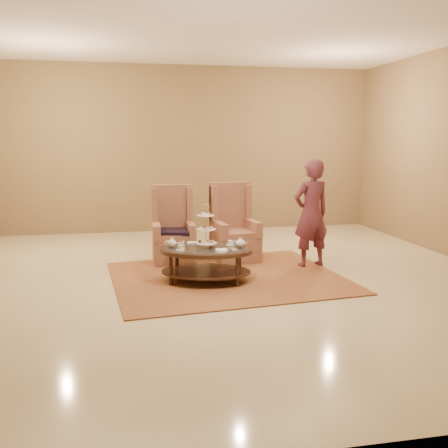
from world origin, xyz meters
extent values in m
plane|color=beige|center=(0.00, 0.00, 0.00)|extent=(8.00, 8.00, 0.00)
cube|color=silver|center=(0.00, 0.00, 0.00)|extent=(8.00, 8.00, 0.02)
cube|color=olive|center=(0.00, 4.00, 1.75)|extent=(8.00, 0.04, 3.50)
cube|color=#A46C3A|center=(0.05, 0.06, 0.01)|extent=(3.45, 2.97, 0.02)
cylinder|color=black|center=(-0.78, -0.18, 0.21)|extent=(0.07, 0.07, 0.43)
cylinder|color=black|center=(0.09, -0.43, 0.21)|extent=(0.07, 0.07, 0.43)
cylinder|color=black|center=(-0.65, 0.27, 0.21)|extent=(0.07, 0.07, 0.43)
cylinder|color=black|center=(0.22, 0.03, 0.21)|extent=(0.07, 0.07, 0.43)
cylinder|color=silver|center=(-0.28, -0.08, 0.76)|extent=(0.01, 0.01, 0.54)
torus|color=silver|center=(-0.28, -0.08, 1.03)|extent=(0.13, 0.05, 0.14)
cylinder|color=silver|center=(-0.28, -0.08, 0.55)|extent=(0.37, 0.37, 0.01)
cylinder|color=silver|center=(-0.28, -0.08, 0.75)|extent=(0.33, 0.33, 0.01)
cylinder|color=silver|center=(-0.28, -0.08, 0.94)|extent=(0.29, 0.29, 0.01)
cylinder|color=#C56570|center=(-0.20, -0.10, 0.58)|extent=(0.05, 0.05, 0.03)
cylinder|color=tan|center=(-0.26, 0.00, 0.58)|extent=(0.05, 0.05, 0.03)
cylinder|color=brown|center=(-0.36, -0.05, 0.58)|extent=(0.05, 0.05, 0.03)
cylinder|color=silver|center=(-0.31, -0.16, 0.58)|extent=(0.05, 0.05, 0.03)
ellipsoid|color=tan|center=(-0.21, -0.08, 0.77)|extent=(0.06, 0.06, 0.03)
ellipsoid|color=brown|center=(-0.29, 0.00, 0.77)|extent=(0.06, 0.06, 0.03)
ellipsoid|color=silver|center=(-0.36, -0.08, 0.77)|extent=(0.06, 0.06, 0.03)
ellipsoid|color=#C56570|center=(-0.28, -0.15, 0.77)|extent=(0.06, 0.06, 0.03)
cube|color=brown|center=(-0.22, -0.06, 0.96)|extent=(0.06, 0.04, 0.02)
cube|color=silver|center=(-0.30, -0.02, 0.96)|extent=(0.06, 0.04, 0.02)
cube|color=#C56570|center=(-0.34, -0.10, 0.96)|extent=(0.06, 0.04, 0.02)
cube|color=tan|center=(-0.26, -0.14, 0.96)|extent=(0.06, 0.04, 0.02)
ellipsoid|color=silver|center=(-0.74, 0.03, 0.55)|extent=(0.16, 0.16, 0.10)
cylinder|color=silver|center=(-0.74, 0.03, 0.60)|extent=(0.07, 0.07, 0.01)
sphere|color=silver|center=(-0.74, 0.03, 0.62)|extent=(0.03, 0.03, 0.02)
cone|color=silver|center=(-0.67, 0.01, 0.55)|extent=(0.08, 0.05, 0.06)
torus|color=silver|center=(-0.81, 0.05, 0.55)|extent=(0.07, 0.03, 0.07)
ellipsoid|color=silver|center=(0.19, -0.15, 0.55)|extent=(0.16, 0.16, 0.10)
cylinder|color=silver|center=(0.19, -0.15, 0.60)|extent=(0.07, 0.07, 0.01)
sphere|color=silver|center=(0.19, -0.15, 0.62)|extent=(0.03, 0.03, 0.02)
cone|color=silver|center=(0.26, -0.18, 0.55)|extent=(0.08, 0.05, 0.06)
torus|color=silver|center=(0.12, -0.14, 0.55)|extent=(0.07, 0.03, 0.07)
cylinder|color=silver|center=(-0.65, -0.18, 0.49)|extent=(0.15, 0.15, 0.01)
cylinder|color=silver|center=(-0.65, -0.18, 0.53)|extent=(0.08, 0.08, 0.06)
torus|color=silver|center=(-0.61, -0.19, 0.53)|extent=(0.04, 0.02, 0.04)
cylinder|color=silver|center=(0.08, 0.02, 0.49)|extent=(0.15, 0.15, 0.01)
cylinder|color=silver|center=(0.08, 0.02, 0.53)|extent=(0.08, 0.08, 0.06)
torus|color=silver|center=(0.12, 0.01, 0.53)|extent=(0.04, 0.02, 0.04)
cylinder|color=silver|center=(-0.43, 0.19, 0.49)|extent=(0.21, 0.21, 0.01)
cube|color=beige|center=(-0.43, 0.19, 0.51)|extent=(0.16, 0.12, 0.02)
cylinder|color=silver|center=(-0.11, -0.35, 0.49)|extent=(0.21, 0.21, 0.01)
cube|color=beige|center=(-0.11, -0.35, 0.51)|extent=(0.16, 0.12, 0.02)
cylinder|color=silver|center=(-0.58, 0.12, 0.52)|extent=(0.06, 0.06, 0.06)
cylinder|color=silver|center=(0.07, -0.33, 0.50)|extent=(0.07, 0.07, 0.02)
cylinder|color=#C56570|center=(0.07, -0.33, 0.51)|extent=(0.05, 0.05, 0.01)
cylinder|color=silver|center=(0.05, -0.23, 0.50)|extent=(0.07, 0.07, 0.02)
cylinder|color=brown|center=(0.05, -0.23, 0.51)|extent=(0.05, 0.05, 0.01)
cylinder|color=silver|center=(-0.62, 0.22, 0.50)|extent=(0.07, 0.07, 0.02)
cylinder|color=silver|center=(-0.62, 0.22, 0.51)|extent=(0.05, 0.05, 0.01)
cube|color=#9A6148|center=(-0.62, 1.16, 0.20)|extent=(0.68, 0.68, 0.40)
cube|color=#9A6148|center=(-0.62, 1.11, 0.45)|extent=(0.58, 0.58, 0.09)
cube|color=#9A6148|center=(-0.61, 1.43, 0.62)|extent=(0.67, 0.15, 1.23)
cube|color=#9A6148|center=(-0.90, 1.40, 0.90)|extent=(0.10, 0.21, 0.57)
cube|color=#9A6148|center=(-0.33, 1.39, 0.90)|extent=(0.10, 0.21, 0.57)
cube|color=#9A6148|center=(-0.89, 1.12, 0.52)|extent=(0.13, 0.60, 0.25)
cube|color=#9A6148|center=(-0.34, 1.11, 0.52)|extent=(0.13, 0.60, 0.25)
cube|color=black|center=(-0.62, 1.08, 0.51)|extent=(0.59, 0.55, 0.06)
cube|color=#9A6148|center=(0.38, 1.06, 0.20)|extent=(0.76, 0.76, 0.41)
cube|color=#9A6148|center=(0.39, 1.01, 0.46)|extent=(0.65, 0.65, 0.10)
cube|color=#9A6148|center=(0.35, 1.34, 0.63)|extent=(0.69, 0.22, 1.27)
cube|color=#9A6148|center=(0.06, 1.27, 0.93)|extent=(0.12, 0.22, 0.58)
cube|color=#9A6148|center=(0.64, 1.34, 0.93)|extent=(0.12, 0.22, 0.58)
cube|color=#9A6148|center=(0.10, 0.98, 0.54)|extent=(0.19, 0.62, 0.25)
cube|color=#9A6148|center=(0.67, 1.05, 0.54)|extent=(0.19, 0.62, 0.25)
imported|color=#5B2733|center=(1.45, 0.46, 0.84)|extent=(0.69, 0.53, 1.68)
camera|label=1|loc=(-1.33, -6.73, 1.97)|focal=40.00mm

